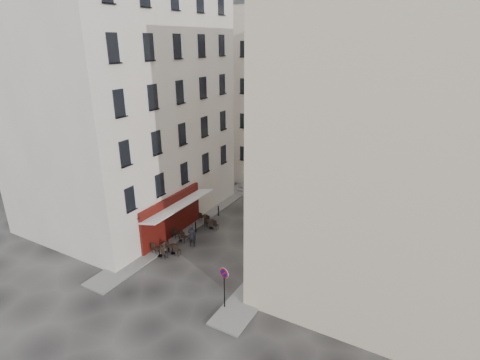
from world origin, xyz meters
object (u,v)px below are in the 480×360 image
Objects in this scene: no_parking_sign at (224,280)px; bistro_table_a at (160,250)px; bistro_table_b at (173,248)px; pedestrian at (192,236)px.

no_parking_sign reaches higher than bistro_table_a.
bistro_table_a is at bearing -130.28° from bistro_table_b.
bistro_table_b is at bearing 165.46° from no_parking_sign.
bistro_table_b is 0.71× the size of pedestrian.
bistro_table_a reaches higher than bistro_table_b.
no_parking_sign is 2.17× the size of bistro_table_b.
bistro_table_a is 2.65m from pedestrian.
pedestrian reaches higher than bistro_table_a.
pedestrian reaches higher than bistro_table_b.
pedestrian is (1.22, 2.32, 0.41)m from bistro_table_a.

